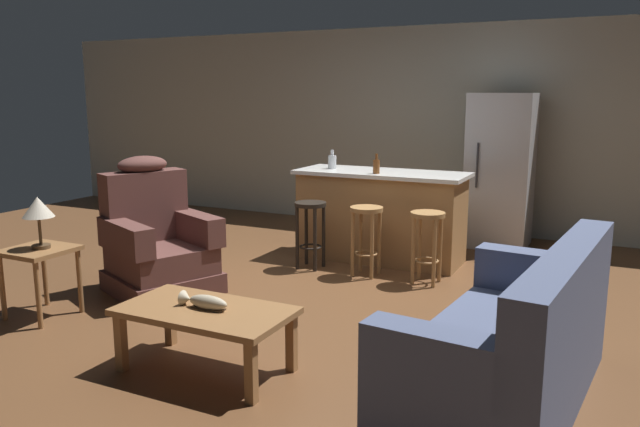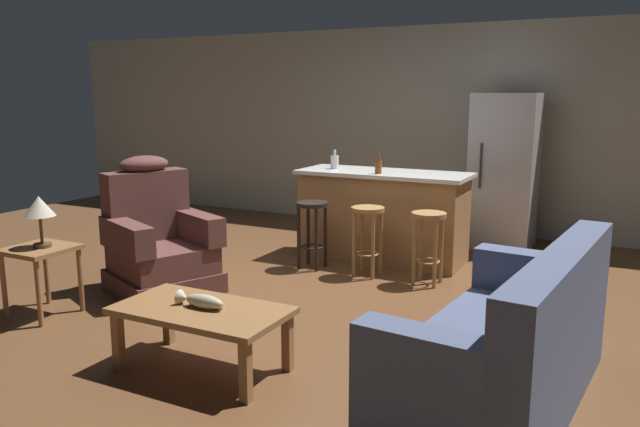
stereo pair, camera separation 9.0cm
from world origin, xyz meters
name	(u,v)px [view 1 (the left image)]	position (x,y,z in m)	size (l,w,h in m)	color
ground_plane	(326,295)	(0.00, 0.00, 0.00)	(12.00, 12.00, 0.00)	brown
back_wall	(431,129)	(0.00, 3.12, 1.30)	(12.00, 0.05, 2.60)	#B2B2A3
coffee_table	(205,317)	(-0.02, -1.72, 0.36)	(1.10, 0.60, 0.42)	olive
fish_figurine	(204,302)	(-0.02, -1.73, 0.46)	(0.34, 0.10, 0.10)	#4C3823
couch	(514,348)	(1.81, -1.31, 0.34)	(1.03, 1.97, 0.94)	#4C5675
recliner_near_lamp	(157,244)	(-1.43, -0.52, 0.42)	(1.11, 1.11, 1.20)	brown
end_table	(40,260)	(-1.79, -1.48, 0.46)	(0.48, 0.48, 0.56)	olive
table_lamp	(38,210)	(-1.76, -1.48, 0.87)	(0.24, 0.24, 0.41)	#4C3823
kitchen_island	(381,215)	(0.00, 1.35, 0.48)	(1.80, 0.70, 0.95)	#9E7042
bar_stool_left	(310,222)	(-0.52, 0.72, 0.47)	(0.32, 0.32, 0.68)	black
bar_stool_middle	(366,228)	(0.09, 0.72, 0.47)	(0.32, 0.32, 0.68)	#A87A47
bar_stool_right	(427,234)	(0.70, 0.72, 0.47)	(0.32, 0.32, 0.68)	#A87A47
refrigerator	(500,171)	(1.01, 2.55, 0.88)	(0.70, 0.69, 1.76)	#B7B7BC
bottle_tall_green	(376,166)	(0.02, 1.15, 1.03)	(0.07, 0.07, 0.20)	brown
bottle_short_amber	(332,162)	(-0.57, 1.34, 1.03)	(0.09, 0.09, 0.21)	silver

